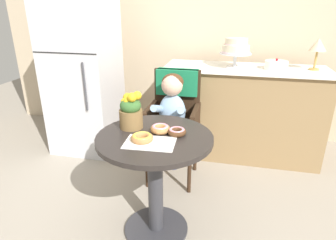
{
  "coord_description": "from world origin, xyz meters",
  "views": [
    {
      "loc": [
        0.44,
        -1.55,
        1.47
      ],
      "look_at": [
        0.05,
        0.15,
        0.77
      ],
      "focal_mm": 31.07,
      "sensor_mm": 36.0,
      "label": 1
    }
  ],
  "objects": [
    {
      "name": "ground_plane",
      "position": [
        0.0,
        0.0,
        0.0
      ],
      "size": [
        8.0,
        8.0,
        0.0
      ],
      "primitive_type": "plane",
      "color": "gray"
    },
    {
      "name": "back_wall",
      "position": [
        0.0,
        1.85,
        1.35
      ],
      "size": [
        4.8,
        0.1,
        2.7
      ],
      "primitive_type": "cube",
      "color": "#C1AD8E",
      "rests_on": "ground"
    },
    {
      "name": "cafe_table",
      "position": [
        0.0,
        0.0,
        0.51
      ],
      "size": [
        0.72,
        0.72,
        0.72
      ],
      "color": "#282321",
      "rests_on": "ground"
    },
    {
      "name": "wicker_chair",
      "position": [
        -0.03,
        0.76,
        0.64
      ],
      "size": [
        0.42,
        0.45,
        0.95
      ],
      "rotation": [
        0.0,
        0.0,
        -0.07
      ],
      "color": "#332114",
      "rests_on": "ground"
    },
    {
      "name": "seated_child",
      "position": [
        -0.03,
        0.6,
        0.68
      ],
      "size": [
        0.27,
        0.32,
        0.73
      ],
      "color": "#8CADCC",
      "rests_on": "ground"
    },
    {
      "name": "paper_napkin",
      "position": [
        0.0,
        -0.1,
        0.72
      ],
      "size": [
        0.3,
        0.21,
        0.0
      ],
      "primitive_type": "cube",
      "rotation": [
        0.0,
        0.0,
        0.06
      ],
      "color": "white",
      "rests_on": "cafe_table"
    },
    {
      "name": "donut_front",
      "position": [
        0.02,
        0.06,
        0.74
      ],
      "size": [
        0.12,
        0.12,
        0.04
      ],
      "color": "#AD7542",
      "rests_on": "cafe_table"
    },
    {
      "name": "donut_mid",
      "position": [
        -0.05,
        -0.09,
        0.74
      ],
      "size": [
        0.13,
        0.13,
        0.04
      ],
      "color": "#AD7542",
      "rests_on": "cafe_table"
    },
    {
      "name": "donut_side",
      "position": [
        0.13,
        0.05,
        0.74
      ],
      "size": [
        0.11,
        0.11,
        0.04
      ],
      "color": "#4C2D19",
      "rests_on": "cafe_table"
    },
    {
      "name": "flower_vase",
      "position": [
        -0.18,
        0.1,
        0.83
      ],
      "size": [
        0.15,
        0.15,
        0.25
      ],
      "color": "brown",
      "rests_on": "cafe_table"
    },
    {
      "name": "display_counter",
      "position": [
        0.55,
        1.3,
        0.45
      ],
      "size": [
        1.56,
        0.62,
        0.9
      ],
      "color": "#93754C",
      "rests_on": "ground"
    },
    {
      "name": "tiered_cake_stand",
      "position": [
        0.44,
        1.3,
        1.09
      ],
      "size": [
        0.3,
        0.3,
        0.28
      ],
      "color": "silver",
      "rests_on": "display_counter"
    },
    {
      "name": "round_layer_cake",
      "position": [
        0.82,
        1.3,
        0.94
      ],
      "size": [
        0.21,
        0.21,
        0.1
      ],
      "color": "white",
      "rests_on": "display_counter"
    },
    {
      "name": "table_lamp",
      "position": [
        1.16,
        1.35,
        1.12
      ],
      "size": [
        0.15,
        0.15,
        0.28
      ],
      "color": "#B28C47",
      "rests_on": "display_counter"
    },
    {
      "name": "refrigerator",
      "position": [
        -1.05,
        1.1,
        0.85
      ],
      "size": [
        0.64,
        0.63,
        1.7
      ],
      "color": "silver",
      "rests_on": "ground"
    }
  ]
}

